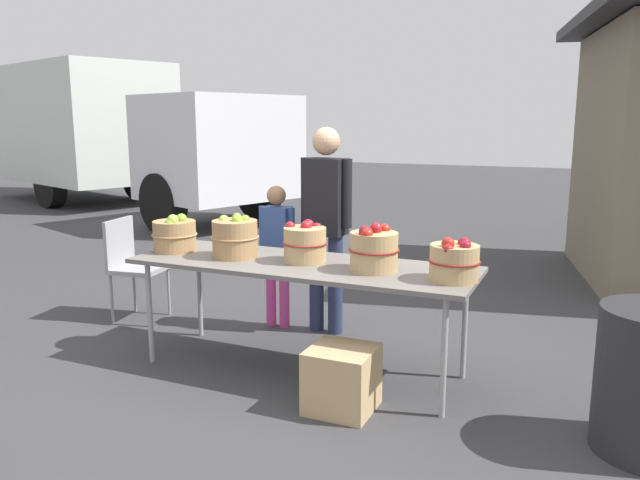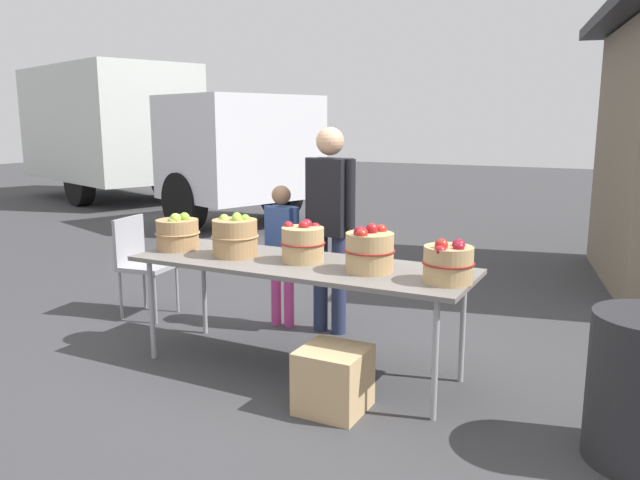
{
  "view_description": "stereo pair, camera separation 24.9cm",
  "coord_description": "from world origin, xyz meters",
  "px_view_note": "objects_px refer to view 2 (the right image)",
  "views": [
    {
      "loc": [
        1.74,
        -3.64,
        1.68
      ],
      "look_at": [
        0.0,
        0.3,
        0.85
      ],
      "focal_mm": 35.12,
      "sensor_mm": 36.0,
      "label": 1
    },
    {
      "loc": [
        1.96,
        -3.53,
        1.68
      ],
      "look_at": [
        0.0,
        0.3,
        0.85
      ],
      "focal_mm": 35.12,
      "sensor_mm": 36.0,
      "label": 2
    }
  ],
  "objects_px": {
    "vendor_adult": "(330,214)",
    "child_customer": "(282,244)",
    "market_table": "(299,268)",
    "apple_basket_red_0": "(303,243)",
    "produce_crate": "(333,379)",
    "apple_basket_green_0": "(178,233)",
    "folding_chair": "(141,258)",
    "apple_basket_red_1": "(369,250)",
    "apple_basket_red_2": "(448,263)",
    "box_truck": "(133,129)",
    "apple_basket_green_1": "(235,237)"
  },
  "relations": [
    {
      "from": "apple_basket_red_2",
      "to": "box_truck",
      "type": "relative_size",
      "value": 0.04
    },
    {
      "from": "apple_basket_red_0",
      "to": "vendor_adult",
      "type": "xyz_separation_m",
      "value": [
        -0.17,
        0.75,
        0.08
      ]
    },
    {
      "from": "apple_basket_red_0",
      "to": "child_customer",
      "type": "xyz_separation_m",
      "value": [
        -0.58,
        0.71,
        -0.19
      ]
    },
    {
      "from": "apple_basket_red_2",
      "to": "vendor_adult",
      "type": "distance_m",
      "value": 1.46
    },
    {
      "from": "apple_basket_red_2",
      "to": "produce_crate",
      "type": "bearing_deg",
      "value": -145.45
    },
    {
      "from": "market_table",
      "to": "child_customer",
      "type": "relative_size",
      "value": 1.97
    },
    {
      "from": "apple_basket_red_1",
      "to": "folding_chair",
      "type": "distance_m",
      "value": 2.39
    },
    {
      "from": "apple_basket_red_0",
      "to": "produce_crate",
      "type": "xyz_separation_m",
      "value": [
        0.46,
        -0.48,
        -0.69
      ]
    },
    {
      "from": "child_customer",
      "to": "box_truck",
      "type": "height_order",
      "value": "box_truck"
    },
    {
      "from": "market_table",
      "to": "child_customer",
      "type": "distance_m",
      "value": 0.95
    },
    {
      "from": "apple_basket_red_2",
      "to": "vendor_adult",
      "type": "relative_size",
      "value": 0.19
    },
    {
      "from": "apple_basket_green_1",
      "to": "vendor_adult",
      "type": "distance_m",
      "value": 0.88
    },
    {
      "from": "apple_basket_green_0",
      "to": "box_truck",
      "type": "xyz_separation_m",
      "value": [
        -6.11,
        6.04,
        0.62
      ]
    },
    {
      "from": "apple_basket_red_2",
      "to": "child_customer",
      "type": "distance_m",
      "value": 1.8
    },
    {
      "from": "market_table",
      "to": "apple_basket_green_0",
      "type": "xyz_separation_m",
      "value": [
        -1.0,
        -0.02,
        0.16
      ]
    },
    {
      "from": "vendor_adult",
      "to": "produce_crate",
      "type": "relative_size",
      "value": 4.33
    },
    {
      "from": "child_customer",
      "to": "produce_crate",
      "type": "bearing_deg",
      "value": 127.46
    },
    {
      "from": "vendor_adult",
      "to": "child_customer",
      "type": "distance_m",
      "value": 0.5
    },
    {
      "from": "produce_crate",
      "to": "folding_chair",
      "type": "bearing_deg",
      "value": 158.81
    },
    {
      "from": "apple_basket_green_0",
      "to": "box_truck",
      "type": "height_order",
      "value": "box_truck"
    },
    {
      "from": "apple_basket_red_2",
      "to": "child_customer",
      "type": "relative_size",
      "value": 0.26
    },
    {
      "from": "apple_basket_red_2",
      "to": "child_customer",
      "type": "bearing_deg",
      "value": 153.02
    },
    {
      "from": "market_table",
      "to": "apple_basket_green_1",
      "type": "height_order",
      "value": "apple_basket_green_1"
    },
    {
      "from": "apple_basket_red_0",
      "to": "produce_crate",
      "type": "relative_size",
      "value": 0.8
    },
    {
      "from": "apple_basket_green_0",
      "to": "apple_basket_green_1",
      "type": "distance_m",
      "value": 0.5
    },
    {
      "from": "apple_basket_green_0",
      "to": "box_truck",
      "type": "relative_size",
      "value": 0.04
    },
    {
      "from": "apple_basket_red_0",
      "to": "apple_basket_red_1",
      "type": "bearing_deg",
      "value": -6.63
    },
    {
      "from": "apple_basket_red_1",
      "to": "apple_basket_red_2",
      "type": "relative_size",
      "value": 1.04
    },
    {
      "from": "vendor_adult",
      "to": "folding_chair",
      "type": "distance_m",
      "value": 1.74
    },
    {
      "from": "apple_basket_red_2",
      "to": "folding_chair",
      "type": "height_order",
      "value": "apple_basket_red_2"
    },
    {
      "from": "apple_basket_red_2",
      "to": "produce_crate",
      "type": "height_order",
      "value": "apple_basket_red_2"
    },
    {
      "from": "folding_chair",
      "to": "market_table",
      "type": "bearing_deg",
      "value": -111.67
    },
    {
      "from": "vendor_adult",
      "to": "market_table",
      "type": "bearing_deg",
      "value": 103.86
    },
    {
      "from": "apple_basket_green_0",
      "to": "child_customer",
      "type": "distance_m",
      "value": 0.9
    },
    {
      "from": "apple_basket_green_0",
      "to": "produce_crate",
      "type": "xyz_separation_m",
      "value": [
        1.46,
        -0.42,
        -0.68
      ]
    },
    {
      "from": "apple_basket_green_0",
      "to": "folding_chair",
      "type": "bearing_deg",
      "value": 150.1
    },
    {
      "from": "apple_basket_green_1",
      "to": "apple_basket_red_2",
      "type": "xyz_separation_m",
      "value": [
        1.51,
        -0.04,
        -0.02
      ]
    },
    {
      "from": "apple_basket_red_1",
      "to": "folding_chair",
      "type": "height_order",
      "value": "apple_basket_red_1"
    },
    {
      "from": "apple_basket_green_0",
      "to": "apple_basket_red_0",
      "type": "xyz_separation_m",
      "value": [
        1.0,
        0.06,
        0.01
      ]
    },
    {
      "from": "apple_basket_green_0",
      "to": "apple_basket_red_0",
      "type": "distance_m",
      "value": 1.01
    },
    {
      "from": "apple_basket_green_0",
      "to": "folding_chair",
      "type": "xyz_separation_m",
      "value": [
        -0.81,
        0.47,
        -0.36
      ]
    },
    {
      "from": "apple_basket_red_1",
      "to": "box_truck",
      "type": "relative_size",
      "value": 0.04
    },
    {
      "from": "folding_chair",
      "to": "produce_crate",
      "type": "relative_size",
      "value": 2.29
    },
    {
      "from": "vendor_adult",
      "to": "box_truck",
      "type": "height_order",
      "value": "box_truck"
    },
    {
      "from": "apple_basket_green_0",
      "to": "apple_basket_red_2",
      "type": "height_order",
      "value": "apple_basket_green_0"
    },
    {
      "from": "vendor_adult",
      "to": "child_customer",
      "type": "xyz_separation_m",
      "value": [
        -0.41,
        -0.04,
        -0.27
      ]
    },
    {
      "from": "apple_basket_green_0",
      "to": "apple_basket_red_1",
      "type": "height_order",
      "value": "apple_basket_red_1"
    },
    {
      "from": "apple_basket_green_1",
      "to": "box_truck",
      "type": "bearing_deg",
      "value": 137.62
    },
    {
      "from": "apple_basket_red_1",
      "to": "apple_basket_red_2",
      "type": "height_order",
      "value": "apple_basket_red_1"
    },
    {
      "from": "apple_basket_red_0",
      "to": "produce_crate",
      "type": "bearing_deg",
      "value": -46.13
    }
  ]
}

